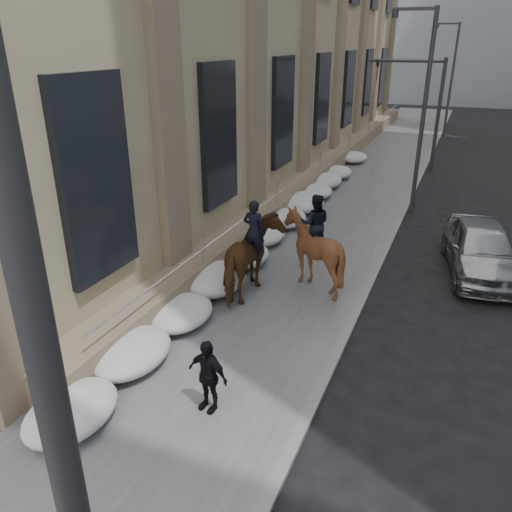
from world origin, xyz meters
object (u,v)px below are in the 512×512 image
at_px(mounted_horse_right, 313,248).
at_px(car_silver, 481,249).
at_px(mounted_horse_left, 253,257).
at_px(pedestrian, 208,375).

relative_size(mounted_horse_right, car_silver, 0.57).
bearing_deg(mounted_horse_left, car_silver, -146.51).
bearing_deg(pedestrian, mounted_horse_right, 98.06).
bearing_deg(mounted_horse_right, pedestrian, 70.63).
relative_size(mounted_horse_left, mounted_horse_right, 1.00).
bearing_deg(mounted_horse_right, mounted_horse_left, 25.03).
xyz_separation_m(mounted_horse_left, car_silver, (5.93, 4.33, -0.44)).
bearing_deg(car_silver, mounted_horse_left, -153.07).
relative_size(mounted_horse_right, pedestrian, 1.79).
distance_m(pedestrian, car_silver, 10.32).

